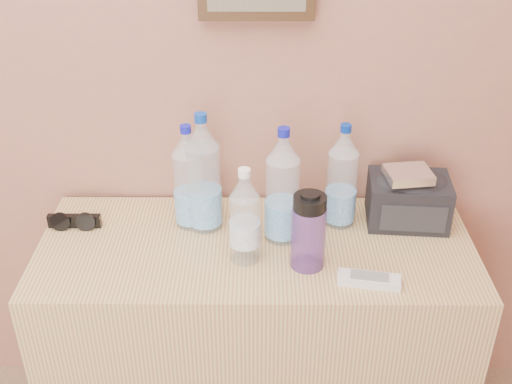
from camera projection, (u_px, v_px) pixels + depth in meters
dresser at (256, 345)px, 1.91m from camera, size 1.17×0.49×0.73m
pet_large_a at (189, 182)px, 1.75m from camera, size 0.08×0.08×0.30m
pet_large_b at (203, 179)px, 1.73m from camera, size 0.09×0.09×0.34m
pet_large_c at (342, 181)px, 1.75m from camera, size 0.08×0.08×0.30m
pet_large_d at (282, 191)px, 1.68m from camera, size 0.09×0.09×0.33m
pet_small at (245, 221)px, 1.61m from camera, size 0.08×0.08×0.26m
nalgene_bottle at (308, 231)px, 1.60m from camera, size 0.09×0.09×0.21m
sunglasses at (75, 221)px, 1.79m from camera, size 0.15×0.06×0.04m
ac_remote at (369, 280)px, 1.58m from camera, size 0.16×0.08×0.02m
toiletry_bag at (408, 198)px, 1.79m from camera, size 0.23×0.18×0.15m
foil_packet at (408, 174)px, 1.73m from camera, size 0.13×0.11×0.02m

